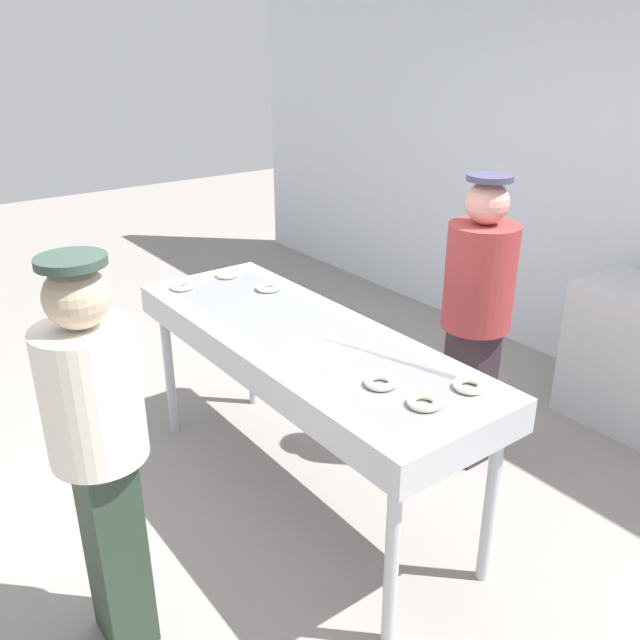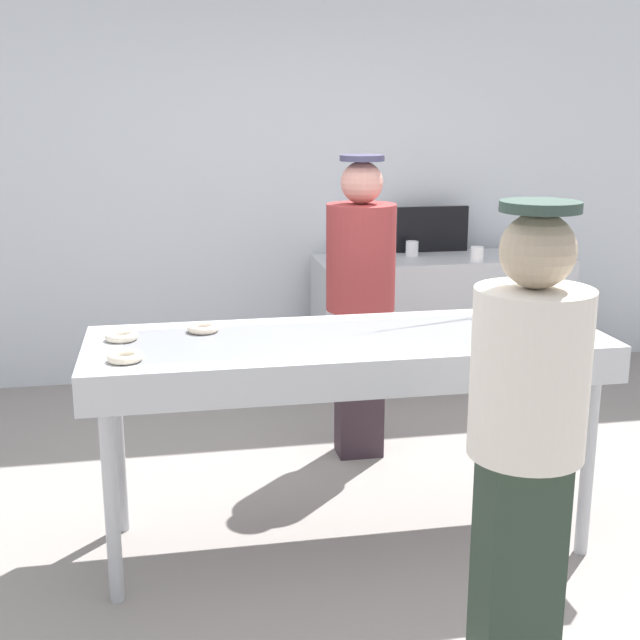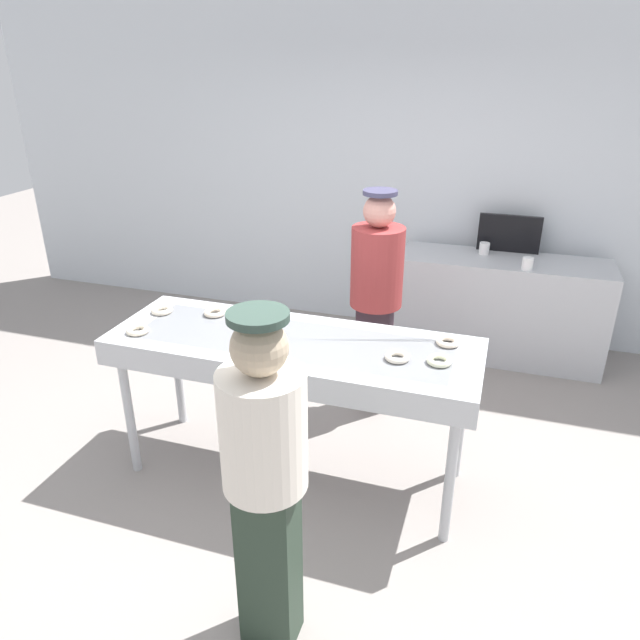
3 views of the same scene
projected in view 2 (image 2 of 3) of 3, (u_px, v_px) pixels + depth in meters
name	position (u px, v px, depth m)	size (l,w,h in m)	color
ground_plane	(346.00, 540.00, 3.68)	(16.00, 16.00, 0.00)	gray
back_wall	(268.00, 145.00, 5.68)	(8.00, 0.12, 3.22)	silver
fryer_conveyor	(347.00, 355.00, 3.47)	(2.14, 0.73, 0.94)	#B7BABF
sugar_donut_0	(539.00, 324.00, 3.57)	(0.13, 0.13, 0.03)	#F0F0C8
sugar_donut_1	(520.00, 311.00, 3.80)	(0.13, 0.13, 0.03)	#FCE7CC
sugar_donut_2	(493.00, 328.00, 3.51)	(0.13, 0.13, 0.03)	white
sugar_donut_3	(121.00, 336.00, 3.39)	(0.13, 0.13, 0.03)	#F1E2C8
sugar_donut_4	(203.00, 328.00, 3.51)	(0.13, 0.13, 0.03)	#FAE4C8
sugar_donut_5	(125.00, 357.00, 3.10)	(0.13, 0.13, 0.03)	#F4E3C5
worker_baker	(361.00, 288.00, 4.39)	(0.36, 0.36, 1.62)	#31222B
customer_waiting	(526.00, 435.00, 2.46)	(0.34, 0.34, 1.60)	#28382C
prep_counter	(440.00, 320.00, 5.74)	(1.71, 0.57, 0.88)	#B7BABF
paper_cup_0	(412.00, 248.00, 5.68)	(0.08, 0.08, 0.10)	white
paper_cup_1	(477.00, 254.00, 5.45)	(0.08, 0.08, 0.10)	white
menu_display	(432.00, 229.00, 5.82)	(0.51, 0.04, 0.32)	black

